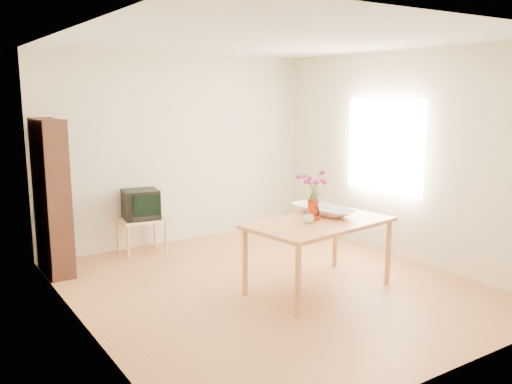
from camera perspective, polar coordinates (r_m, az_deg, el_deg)
room at (r=5.71m, az=1.87°, el=2.55°), size 4.50×4.50×4.50m
table at (r=5.77m, az=6.70°, el=-3.76°), size 1.65×1.09×0.75m
tv_stand at (r=7.26m, az=-11.96°, el=-3.31°), size 0.60×0.45×0.46m
bookshelf at (r=6.64m, az=-20.65°, el=-1.05°), size 0.28×0.70×1.80m
pitcher at (r=5.78m, az=6.02°, el=-1.99°), size 0.14×0.22×0.21m
flowers at (r=5.73m, az=6.09°, el=0.68°), size 0.24×0.24×0.34m
mug at (r=5.65m, az=5.56°, el=-2.84°), size 0.16×0.16×0.09m
bowl at (r=6.03m, az=7.11°, el=0.02°), size 0.60×0.60×0.51m
teacup_a at (r=6.01m, az=6.81°, el=-0.45°), size 0.11×0.11×0.07m
teacup_b at (r=6.08m, az=7.31°, el=-0.33°), size 0.10×0.10×0.07m
television at (r=7.22m, az=-12.07°, el=-1.21°), size 0.50×0.47×0.38m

